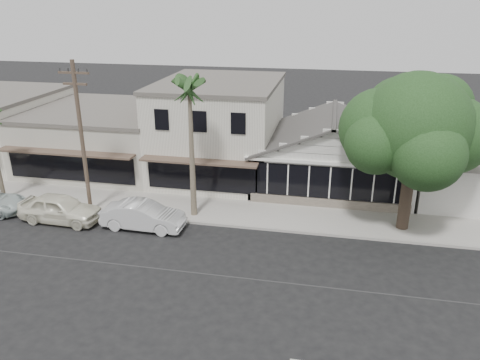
% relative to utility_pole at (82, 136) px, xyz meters
% --- Properties ---
extents(ground, '(140.00, 140.00, 0.00)m').
position_rel_utility_pole_xyz_m(ground, '(9.00, -5.20, -4.79)').
color(ground, black).
rests_on(ground, ground).
extents(sidewalk_north, '(90.00, 3.50, 0.15)m').
position_rel_utility_pole_xyz_m(sidewalk_north, '(1.00, 1.55, -4.71)').
color(sidewalk_north, '#9E9991').
rests_on(sidewalk_north, ground).
extents(corner_shop, '(10.40, 8.60, 5.10)m').
position_rel_utility_pole_xyz_m(corner_shop, '(14.00, 7.27, -2.17)').
color(corner_shop, white).
rests_on(corner_shop, ground).
extents(side_cottage, '(6.00, 6.00, 3.00)m').
position_rel_utility_pole_xyz_m(side_cottage, '(22.20, 6.30, -3.29)').
color(side_cottage, white).
rests_on(side_cottage, ground).
extents(row_building_near, '(8.00, 10.00, 6.50)m').
position_rel_utility_pole_xyz_m(row_building_near, '(6.00, 8.30, -1.54)').
color(row_building_near, silver).
rests_on(row_building_near, ground).
extents(row_building_midnear, '(10.00, 10.00, 4.20)m').
position_rel_utility_pole_xyz_m(row_building_midnear, '(-3.00, 8.30, -2.69)').
color(row_building_midnear, beige).
rests_on(row_building_midnear, ground).
extents(utility_pole, '(1.80, 0.24, 9.00)m').
position_rel_utility_pole_xyz_m(utility_pole, '(0.00, 0.00, 0.00)').
color(utility_pole, brown).
rests_on(utility_pole, ground).
extents(car_0, '(4.84, 2.12, 1.62)m').
position_rel_utility_pole_xyz_m(car_0, '(-1.07, -1.44, -3.98)').
color(car_0, silver).
rests_on(car_0, ground).
extents(car_1, '(4.68, 1.71, 1.53)m').
position_rel_utility_pole_xyz_m(car_1, '(3.93, -1.32, -4.02)').
color(car_1, silver).
rests_on(car_1, ground).
extents(shade_tree, '(7.87, 7.11, 8.73)m').
position_rel_utility_pole_xyz_m(shade_tree, '(18.02, 1.56, 0.96)').
color(shade_tree, '#443829').
rests_on(shade_tree, ground).
extents(palm_east, '(2.93, 2.93, 8.69)m').
position_rel_utility_pole_xyz_m(palm_east, '(6.27, 0.67, 2.69)').
color(palm_east, '#726651').
rests_on(palm_east, ground).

